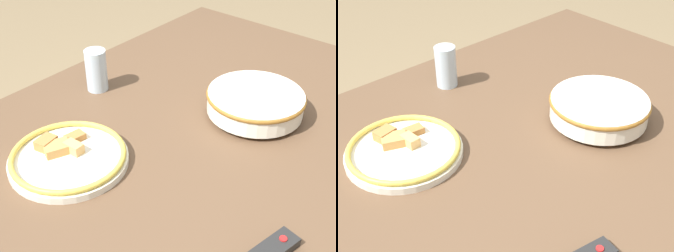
% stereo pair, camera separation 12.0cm
% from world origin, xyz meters
% --- Properties ---
extents(dining_table, '(1.48, 1.08, 0.77)m').
position_xyz_m(dining_table, '(0.00, 0.00, 0.69)').
color(dining_table, brown).
rests_on(dining_table, ground_plane).
extents(noodle_bowl, '(0.27, 0.27, 0.07)m').
position_xyz_m(noodle_bowl, '(-0.16, 0.07, 0.81)').
color(noodle_bowl, silver).
rests_on(noodle_bowl, dining_table).
extents(food_plate, '(0.29, 0.29, 0.04)m').
position_xyz_m(food_plate, '(0.31, -0.16, 0.78)').
color(food_plate, silver).
rests_on(food_plate, dining_table).
extents(drinking_glass, '(0.06, 0.06, 0.13)m').
position_xyz_m(drinking_glass, '(0.02, -0.37, 0.83)').
color(drinking_glass, silver).
rests_on(drinking_glass, dining_table).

